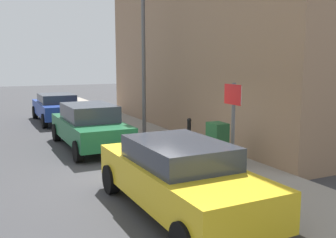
# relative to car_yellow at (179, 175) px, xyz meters

# --- Properties ---
(ground) EXTENTS (80.00, 80.00, 0.00)m
(ground) POSITION_rel_car_yellow_xyz_m (0.28, 2.44, -0.75)
(ground) COLOR #38383A
(sidewalk) EXTENTS (2.30, 30.00, 0.15)m
(sidewalk) POSITION_rel_car_yellow_xyz_m (2.33, 8.44, -0.68)
(sidewalk) COLOR gray
(sidewalk) RESTS_ON ground
(corner_building) EXTENTS (7.15, 13.83, 9.50)m
(corner_building) POSITION_rel_car_yellow_xyz_m (7.01, 7.35, 4.00)
(corner_building) COLOR #937256
(corner_building) RESTS_ON ground
(car_yellow) EXTENTS (1.89, 4.49, 1.42)m
(car_yellow) POSITION_rel_car_yellow_xyz_m (0.00, 0.00, 0.00)
(car_yellow) COLOR gold
(car_yellow) RESTS_ON ground
(car_green) EXTENTS (1.87, 4.48, 1.49)m
(car_green) POSITION_rel_car_yellow_xyz_m (-0.10, 6.33, 0.02)
(car_green) COLOR #195933
(car_green) RESTS_ON ground
(car_blue) EXTENTS (1.88, 4.33, 1.36)m
(car_blue) POSITION_rel_car_yellow_xyz_m (-0.09, 12.65, -0.03)
(car_blue) COLOR navy
(car_blue) RESTS_ON ground
(utility_cabinet) EXTENTS (0.46, 0.61, 1.15)m
(utility_cabinet) POSITION_rel_car_yellow_xyz_m (2.28, 2.16, -0.07)
(utility_cabinet) COLOR #1E4C28
(utility_cabinet) RESTS_ON sidewalk
(bollard_near_cabinet) EXTENTS (0.14, 0.14, 1.04)m
(bollard_near_cabinet) POSITION_rel_car_yellow_xyz_m (2.38, 3.89, -0.05)
(bollard_near_cabinet) COLOR black
(bollard_near_cabinet) RESTS_ON sidewalk
(street_sign) EXTENTS (0.08, 0.60, 2.30)m
(street_sign) POSITION_rel_car_yellow_xyz_m (1.61, 0.55, 0.91)
(street_sign) COLOR #59595B
(street_sign) RESTS_ON sidewalk
(lamppost) EXTENTS (0.20, 0.44, 5.72)m
(lamppost) POSITION_rel_car_yellow_xyz_m (2.24, 7.20, 2.55)
(lamppost) COLOR #59595B
(lamppost) RESTS_ON sidewalk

